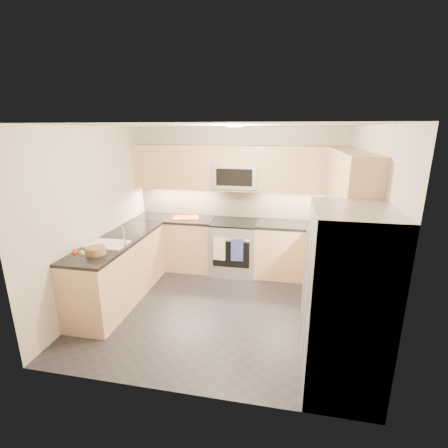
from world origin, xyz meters
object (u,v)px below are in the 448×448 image
microwave (236,176)px  fruit_basket (96,251)px  cutting_board (186,218)px  gas_range (234,247)px  refrigerator (345,302)px  utensil_bowl (321,219)px

microwave → fruit_basket: bearing=-126.4°
cutting_board → gas_range: bearing=-2.3°
gas_range → microwave: bearing=90.0°
refrigerator → microwave: bearing=119.6°
cutting_board → fruit_basket: bearing=-107.0°
microwave → gas_range: bearing=-90.0°
microwave → cutting_board: bearing=-174.2°
microwave → fruit_basket: 2.57m
gas_range → cutting_board: (-0.88, 0.04, 0.49)m
refrigerator → cutting_board: size_ratio=4.09×
refrigerator → utensil_bowl: (-0.02, 2.48, 0.13)m
refrigerator → cutting_board: bearing=133.5°
microwave → fruit_basket: microwave is taller
microwave → utensil_bowl: 1.58m
microwave → fruit_basket: size_ratio=3.09×
microwave → cutting_board: microwave is taller
utensil_bowl → fruit_basket: 3.47m
gas_range → utensil_bowl: utensil_bowl is taller
gas_range → cutting_board: cutting_board is taller
refrigerator → cutting_board: refrigerator is taller
gas_range → fruit_basket: bearing=-128.2°
utensil_bowl → gas_range: bearing=-177.8°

